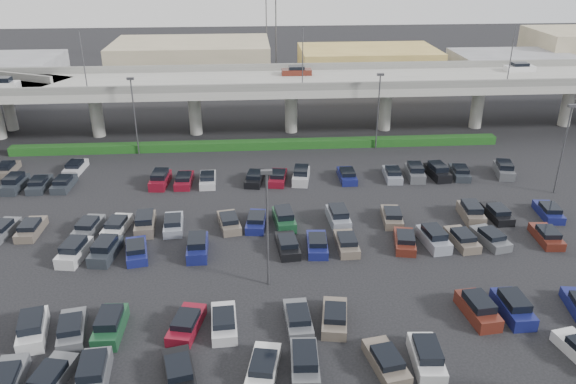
{
  "coord_description": "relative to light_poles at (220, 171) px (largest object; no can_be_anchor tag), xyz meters",
  "views": [
    {
      "loc": [
        -1.2,
        -47.45,
        26.49
      ],
      "look_at": [
        2.66,
        6.02,
        2.0
      ],
      "focal_mm": 35.0,
      "sensor_mm": 36.0,
      "label": 1
    }
  ],
  "objects": [
    {
      "name": "light_poles",
      "position": [
        0.0,
        0.0,
        0.0
      ],
      "size": [
        66.9,
        48.38,
        10.3
      ],
      "color": "#454549",
      "rests_on": "ground"
    },
    {
      "name": "hedge",
      "position": [
        4.13,
        23.0,
        -5.69
      ],
      "size": [
        66.0,
        1.6,
        1.1
      ],
      "primitive_type": "cube",
      "color": "#123E14",
      "rests_on": "ground"
    },
    {
      "name": "parked_cars",
      "position": [
        2.81,
        -5.42,
        -5.62
      ],
      "size": [
        63.13,
        41.61,
        1.67
      ],
      "color": "#64594E",
      "rests_on": "ground"
    },
    {
      "name": "ground",
      "position": [
        4.13,
        -2.0,
        -6.24
      ],
      "size": [
        280.0,
        280.0,
        0.0
      ],
      "primitive_type": "plane",
      "color": "black"
    },
    {
      "name": "overpass",
      "position": [
        3.87,
        30.0,
        0.73
      ],
      "size": [
        150.0,
        13.0,
        15.8
      ],
      "color": "gray",
      "rests_on": "ground"
    },
    {
      "name": "distant_buildings",
      "position": [
        16.5,
        59.81,
        -2.49
      ],
      "size": [
        138.0,
        24.0,
        9.0
      ],
      "color": "slate",
      "rests_on": "ground"
    }
  ]
}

